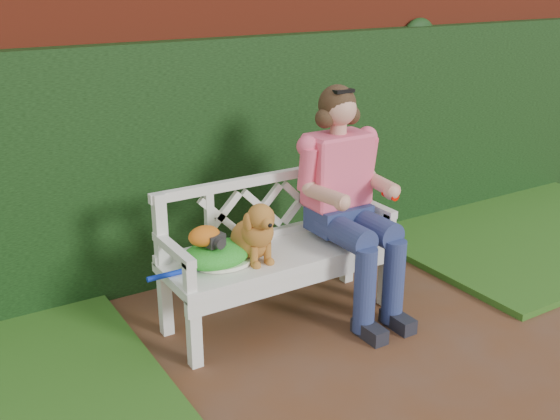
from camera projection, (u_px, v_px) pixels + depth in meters
ground at (380, 365)px, 3.76m from camera, size 60.00×60.00×0.00m
brick_wall at (223, 117)px, 4.89m from camera, size 10.00×0.30×2.20m
ivy_hedge at (238, 156)px, 4.80m from camera, size 10.00×0.18×1.70m
grass_right at (527, 230)px, 5.65m from camera, size 2.60×2.00×0.05m
garden_bench at (280, 285)px, 4.19m from camera, size 1.63×0.74×0.48m
seated_woman at (341, 200)px, 4.22m from camera, size 0.68×0.87×1.48m
dog at (253, 229)px, 3.92m from camera, size 0.31×0.38×0.39m
tennis_racket at (219, 262)px, 3.90m from camera, size 0.75×0.45×0.03m
green_bag at (216, 254)px, 3.88m from camera, size 0.45×0.36×0.14m
camera_item at (214, 240)px, 3.80m from camera, size 0.12×0.10×0.07m
baseball_glove at (204, 236)px, 3.80m from camera, size 0.23×0.20×0.12m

